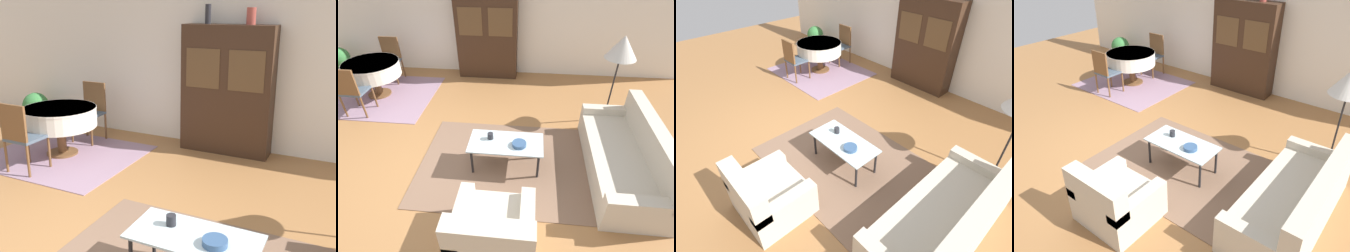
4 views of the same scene
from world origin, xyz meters
The scene contains 12 objects.
wall_back centered at (0.00, 3.63, 1.35)m, with size 10.00×0.06×2.70m.
dining_rug centered at (-1.93, 2.09, 0.01)m, with size 2.25×1.96×0.01m.
coffee_table centered at (1.01, 0.23, 0.41)m, with size 1.07×0.53×0.45m.
display_cabinet centered at (0.25, 3.38, 0.99)m, with size 1.39×0.41×1.97m.
dining_table centered at (-2.00, 2.13, 0.60)m, with size 1.13×1.13×0.74m.
dining_chair_near centered at (-2.00, 1.34, 0.57)m, with size 0.44×0.44×0.99m.
dining_chair_far centered at (-2.00, 2.91, 0.57)m, with size 0.44×0.44×0.99m.
cup centered at (0.77, 0.29, 0.50)m, with size 0.08×0.08×0.09m.
bowl centered at (1.20, 0.17, 0.48)m, with size 0.20×0.20×0.05m.
vase_tall centered at (-0.10, 3.38, 2.12)m, with size 0.09×0.09×0.29m.
vase_short centered at (0.55, 3.38, 2.09)m, with size 0.13×0.13×0.24m.
potted_plant centered at (-3.41, 3.07, 0.37)m, with size 0.49×0.49×0.67m.
Camera 1 is at (2.03, -2.35, 2.22)m, focal length 42.00 mm.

